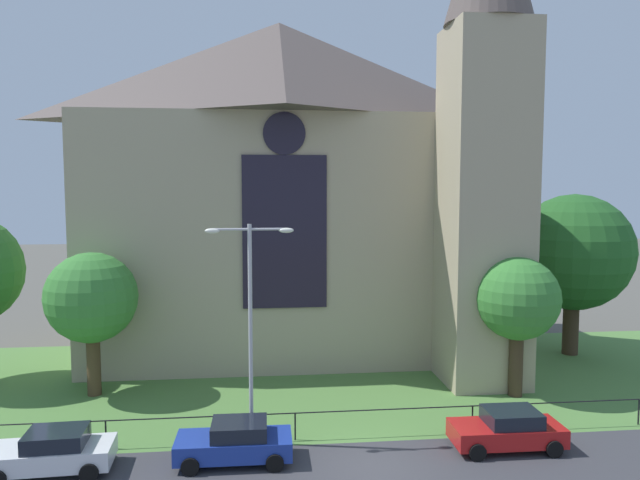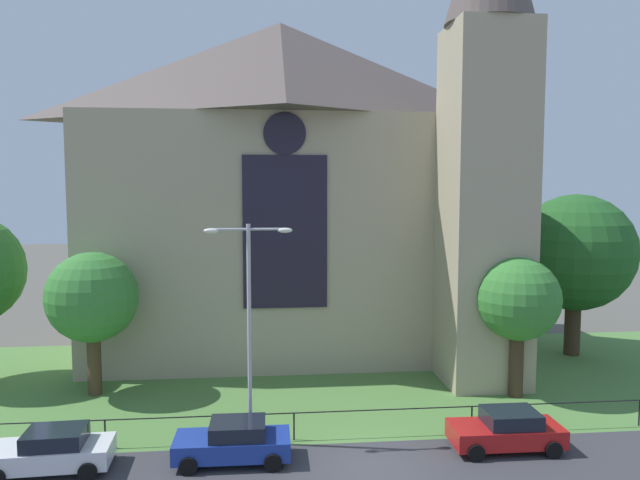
{
  "view_description": "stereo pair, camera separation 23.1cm",
  "coord_description": "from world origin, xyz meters",
  "px_view_note": "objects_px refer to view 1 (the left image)",
  "views": [
    {
      "loc": [
        -4.05,
        -20.09,
        9.95
      ],
      "look_at": [
        -1.05,
        8.0,
        7.5
      ],
      "focal_mm": 33.07,
      "sensor_mm": 36.0,
      "label": 1
    },
    {
      "loc": [
        -3.82,
        -20.11,
        9.95
      ],
      "look_at": [
        -1.05,
        8.0,
        7.5
      ],
      "focal_mm": 33.07,
      "sensor_mm": 36.0,
      "label": 2
    }
  ],
  "objects_px": {
    "parked_car_white": "(52,452)",
    "tree_right_near": "(518,300)",
    "tree_right_far": "(573,253)",
    "tree_left_near": "(91,298)",
    "church_building": "(293,184)",
    "parked_car_red": "(508,430)",
    "parked_car_blue": "(235,442)",
    "streetlamp_near": "(250,306)"
  },
  "relations": [
    {
      "from": "tree_right_near",
      "to": "parked_car_white",
      "type": "bearing_deg",
      "value": -163.75
    },
    {
      "from": "tree_right_far",
      "to": "tree_left_near",
      "type": "height_order",
      "value": "tree_right_far"
    },
    {
      "from": "parked_car_white",
      "to": "parked_car_red",
      "type": "bearing_deg",
      "value": 177.81
    },
    {
      "from": "tree_right_far",
      "to": "streetlamp_near",
      "type": "bearing_deg",
      "value": -150.89
    },
    {
      "from": "streetlamp_near",
      "to": "parked_car_blue",
      "type": "xyz_separation_m",
      "value": [
        -0.57,
        -1.53,
        -4.7
      ]
    },
    {
      "from": "tree_left_near",
      "to": "parked_car_red",
      "type": "relative_size",
      "value": 1.65
    },
    {
      "from": "tree_left_near",
      "to": "parked_car_white",
      "type": "relative_size",
      "value": 1.62
    },
    {
      "from": "tree_right_far",
      "to": "parked_car_blue",
      "type": "height_order",
      "value": "tree_right_far"
    },
    {
      "from": "church_building",
      "to": "streetlamp_near",
      "type": "distance_m",
      "value": 14.65
    },
    {
      "from": "church_building",
      "to": "tree_left_near",
      "type": "xyz_separation_m",
      "value": [
        -10.12,
        -7.32,
        -5.54
      ]
    },
    {
      "from": "parked_car_white",
      "to": "parked_car_blue",
      "type": "distance_m",
      "value": 6.37
    },
    {
      "from": "streetlamp_near",
      "to": "parked_car_red",
      "type": "xyz_separation_m",
      "value": [
        9.78,
        -1.51,
        -4.7
      ]
    },
    {
      "from": "church_building",
      "to": "streetlamp_near",
      "type": "bearing_deg",
      "value": -100.37
    },
    {
      "from": "tree_left_near",
      "to": "parked_car_blue",
      "type": "distance_m",
      "value": 11.26
    },
    {
      "from": "tree_right_near",
      "to": "church_building",
      "type": "bearing_deg",
      "value": 136.59
    },
    {
      "from": "parked_car_white",
      "to": "parked_car_red",
      "type": "height_order",
      "value": "same"
    },
    {
      "from": "parked_car_white",
      "to": "parked_car_blue",
      "type": "relative_size",
      "value": 1.01
    },
    {
      "from": "tree_right_far",
      "to": "parked_car_white",
      "type": "bearing_deg",
      "value": -154.74
    },
    {
      "from": "streetlamp_near",
      "to": "parked_car_blue",
      "type": "height_order",
      "value": "streetlamp_near"
    },
    {
      "from": "church_building",
      "to": "tree_right_far",
      "type": "relative_size",
      "value": 2.69
    },
    {
      "from": "tree_right_far",
      "to": "tree_right_near",
      "type": "distance_m",
      "value": 9.3
    },
    {
      "from": "tree_right_far",
      "to": "parked_car_red",
      "type": "bearing_deg",
      "value": -127.39
    },
    {
      "from": "parked_car_white",
      "to": "parked_car_red",
      "type": "xyz_separation_m",
      "value": [
        16.72,
        0.15,
        0.0
      ]
    },
    {
      "from": "parked_car_blue",
      "to": "tree_right_near",
      "type": "bearing_deg",
      "value": -156.35
    },
    {
      "from": "parked_car_white",
      "to": "parked_car_blue",
      "type": "xyz_separation_m",
      "value": [
        6.37,
        0.13,
        0.0
      ]
    },
    {
      "from": "parked_car_white",
      "to": "tree_right_near",
      "type": "bearing_deg",
      "value": -166.45
    },
    {
      "from": "parked_car_white",
      "to": "tree_left_near",
      "type": "bearing_deg",
      "value": -87.8
    },
    {
      "from": "parked_car_red",
      "to": "parked_car_white",
      "type": "bearing_deg",
      "value": 1.14
    },
    {
      "from": "parked_car_white",
      "to": "parked_car_blue",
      "type": "height_order",
      "value": "same"
    },
    {
      "from": "tree_right_near",
      "to": "tree_right_far",
      "type": "bearing_deg",
      "value": 45.59
    },
    {
      "from": "tree_left_near",
      "to": "church_building",
      "type": "bearing_deg",
      "value": 35.9
    },
    {
      "from": "tree_right_far",
      "to": "streetlamp_near",
      "type": "height_order",
      "value": "tree_right_far"
    },
    {
      "from": "tree_left_near",
      "to": "parked_car_red",
      "type": "xyz_separation_m",
      "value": [
        17.41,
        -7.8,
        -3.99
      ]
    },
    {
      "from": "tree_right_near",
      "to": "parked_car_white",
      "type": "relative_size",
      "value": 1.57
    },
    {
      "from": "tree_right_near",
      "to": "parked_car_blue",
      "type": "relative_size",
      "value": 1.59
    },
    {
      "from": "tree_right_near",
      "to": "streetlamp_near",
      "type": "bearing_deg",
      "value": -162.24
    },
    {
      "from": "tree_right_far",
      "to": "parked_car_white",
      "type": "height_order",
      "value": "tree_right_far"
    },
    {
      "from": "church_building",
      "to": "parked_car_white",
      "type": "distance_m",
      "value": 20.32
    },
    {
      "from": "parked_car_white",
      "to": "parked_car_red",
      "type": "distance_m",
      "value": 16.72
    },
    {
      "from": "tree_right_far",
      "to": "tree_left_near",
      "type": "distance_m",
      "value": 27.04
    },
    {
      "from": "church_building",
      "to": "parked_car_blue",
      "type": "distance_m",
      "value": 18.15
    },
    {
      "from": "tree_right_far",
      "to": "streetlamp_near",
      "type": "distance_m",
      "value": 21.8
    }
  ]
}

